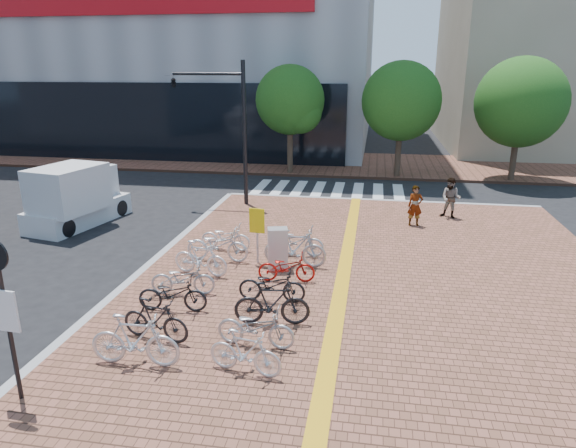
% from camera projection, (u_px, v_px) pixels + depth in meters
% --- Properties ---
extents(ground, '(120.00, 120.00, 0.00)m').
position_uv_depth(ground, '(254.00, 321.00, 12.64)').
color(ground, black).
rests_on(ground, ground).
extents(kerb_north, '(14.00, 0.25, 0.15)m').
position_uv_depth(kerb_north, '(378.00, 201.00, 23.44)').
color(kerb_north, gray).
rests_on(kerb_north, ground).
extents(far_sidewalk, '(70.00, 8.00, 0.15)m').
position_uv_depth(far_sidewalk, '(330.00, 164.00, 32.39)').
color(far_sidewalk, brown).
rests_on(far_sidewalk, ground).
extents(crosswalk, '(7.50, 4.00, 0.01)m').
position_uv_depth(crosswalk, '(328.00, 190.00, 25.74)').
color(crosswalk, silver).
rests_on(crosswalk, ground).
extents(street_trees, '(16.20, 4.60, 6.35)m').
position_uv_depth(street_trees, '(421.00, 103.00, 27.06)').
color(street_trees, '#38281E').
rests_on(street_trees, far_sidewalk).
extents(bike_0, '(1.90, 0.59, 1.13)m').
position_uv_depth(bike_0, '(135.00, 340.00, 10.36)').
color(bike_0, silver).
rests_on(bike_0, sidewalk).
extents(bike_1, '(1.69, 0.72, 0.98)m').
position_uv_depth(bike_1, '(155.00, 320.00, 11.35)').
color(bike_1, black).
rests_on(bike_1, sidewalk).
extents(bike_2, '(1.78, 0.77, 0.91)m').
position_uv_depth(bike_2, '(173.00, 294.00, 12.72)').
color(bike_2, black).
rests_on(bike_2, sidewalk).
extents(bike_3, '(1.78, 0.84, 0.90)m').
position_uv_depth(bike_3, '(183.00, 278.00, 13.65)').
color(bike_3, '#A9AAAE').
rests_on(bike_3, sidewalk).
extents(bike_4, '(1.77, 0.77, 1.03)m').
position_uv_depth(bike_4, '(200.00, 258.00, 14.90)').
color(bike_4, white).
rests_on(bike_4, sidewalk).
extents(bike_5, '(1.99, 0.72, 1.04)m').
position_uv_depth(bike_5, '(217.00, 245.00, 15.98)').
color(bike_5, silver).
rests_on(bike_5, sidewalk).
extents(bike_6, '(1.73, 0.70, 0.89)m').
position_uv_depth(bike_6, '(226.00, 237.00, 16.96)').
color(bike_6, white).
rests_on(bike_6, sidewalk).
extents(bike_7, '(1.61, 0.71, 0.93)m').
position_uv_depth(bike_7, '(245.00, 352.00, 10.11)').
color(bike_7, silver).
rests_on(bike_7, sidewalk).
extents(bike_8, '(1.78, 0.73, 0.92)m').
position_uv_depth(bike_8, '(256.00, 327.00, 11.11)').
color(bike_8, '#A2A1A6').
rests_on(bike_8, sidewalk).
extents(bike_9, '(1.84, 0.74, 1.08)m').
position_uv_depth(bike_9, '(272.00, 303.00, 12.03)').
color(bike_9, black).
rests_on(bike_9, sidewalk).
extents(bike_10, '(1.76, 0.66, 0.92)m').
position_uv_depth(bike_10, '(272.00, 285.00, 13.23)').
color(bike_10, black).
rests_on(bike_10, sidewalk).
extents(bike_11, '(1.66, 0.72, 0.85)m').
position_uv_depth(bike_11, '(286.00, 267.00, 14.47)').
color(bike_11, '#9F100B').
rests_on(bike_11, sidewalk).
extents(bike_12, '(1.97, 0.67, 1.16)m').
position_uv_depth(bike_12, '(295.00, 248.00, 15.54)').
color(bike_12, '#A5A5AA').
rests_on(bike_12, sidewalk).
extents(bike_13, '(1.91, 0.80, 0.98)m').
position_uv_depth(bike_13, '(296.00, 241.00, 16.46)').
color(bike_13, '#B4B4B9').
rests_on(bike_13, sidewalk).
extents(pedestrian_a, '(0.61, 0.44, 1.55)m').
position_uv_depth(pedestrian_a, '(415.00, 206.00, 19.44)').
color(pedestrian_a, gray).
rests_on(pedestrian_a, sidewalk).
extents(pedestrian_b, '(0.97, 0.89, 1.62)m').
position_uv_depth(pedestrian_b, '(451.00, 198.00, 20.44)').
color(pedestrian_b, '#464D59').
rests_on(pedestrian_b, sidewalk).
extents(utility_box, '(0.67, 0.56, 1.28)m').
position_uv_depth(utility_box, '(278.00, 249.00, 15.31)').
color(utility_box, silver).
rests_on(utility_box, sidewalk).
extents(yellow_sign, '(0.48, 0.14, 1.76)m').
position_uv_depth(yellow_sign, '(257.00, 226.00, 15.57)').
color(yellow_sign, '#B7B7BC').
rests_on(yellow_sign, sidewalk).
extents(notice_sign, '(0.58, 0.15, 3.14)m').
position_uv_depth(notice_sign, '(3.00, 301.00, 8.87)').
color(notice_sign, black).
rests_on(notice_sign, sidewalk).
extents(traffic_light_pole, '(3.27, 1.26, 6.09)m').
position_uv_depth(traffic_light_pole, '(212.00, 106.00, 21.72)').
color(traffic_light_pole, black).
rests_on(traffic_light_pole, sidewalk).
extents(box_truck, '(2.62, 4.48, 2.43)m').
position_uv_depth(box_truck, '(75.00, 196.00, 20.03)').
color(box_truck, silver).
rests_on(box_truck, ground).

